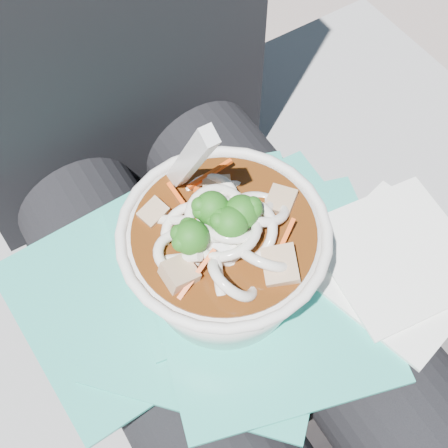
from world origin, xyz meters
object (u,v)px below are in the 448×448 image
plastic_bag (233,279)px  udon_bowl (224,252)px  lap (244,329)px  person_body (197,249)px  stone_ledge (186,327)px

plastic_bag → udon_bowl: (-0.01, -0.01, 0.07)m
lap → plastic_bag: 0.08m
person_body → lap: bearing=-90.0°
person_body → plastic_bag: person_body is taller
stone_ledge → plastic_bag: bearing=-90.8°
plastic_bag → stone_ledge: bearing=89.2°
lap → person_body: size_ratio=0.48×
lap → person_body: 0.10m
stone_ledge → plastic_bag: (-0.00, -0.13, 0.38)m
person_body → udon_bowl: person_body is taller
lap → person_body: person_body is taller
stone_ledge → lap: (0.00, -0.15, 0.30)m
lap → person_body: bearing=90.0°
stone_ledge → udon_bowl: size_ratio=4.77×
stone_ledge → lap: bearing=-90.0°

